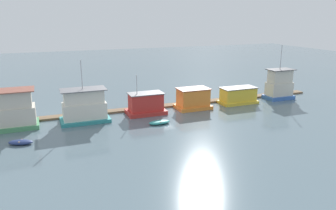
% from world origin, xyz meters
% --- Properties ---
extents(ground_plane, '(200.00, 200.00, 0.00)m').
position_xyz_m(ground_plane, '(0.00, 0.00, 0.00)').
color(ground_plane, slate).
extents(dock_walkway, '(59.60, 1.72, 0.30)m').
position_xyz_m(dock_walkway, '(0.00, 2.94, 0.15)').
color(dock_walkway, brown).
rests_on(dock_walkway, ground_plane).
extents(houseboat_green, '(6.72, 4.09, 5.33)m').
position_xyz_m(houseboat_green, '(-22.24, 0.42, 2.41)').
color(houseboat_green, '#4C9360').
rests_on(houseboat_green, ground_plane).
extents(houseboat_teal, '(6.92, 3.99, 8.94)m').
position_xyz_m(houseboat_teal, '(-12.63, -0.23, 2.18)').
color(houseboat_teal, teal).
rests_on(houseboat_teal, ground_plane).
extents(houseboat_red, '(6.00, 3.63, 6.25)m').
position_xyz_m(houseboat_red, '(-3.24, 0.16, 1.55)').
color(houseboat_red, red).
rests_on(houseboat_red, ground_plane).
extents(houseboat_orange, '(5.60, 3.78, 3.41)m').
position_xyz_m(houseboat_orange, '(4.91, 0.23, 1.61)').
color(houseboat_orange, orange).
rests_on(houseboat_orange, ground_plane).
extents(houseboat_yellow, '(6.59, 3.32, 2.83)m').
position_xyz_m(houseboat_yellow, '(13.70, 0.40, 1.36)').
color(houseboat_yellow, gold).
rests_on(houseboat_yellow, ground_plane).
extents(houseboat_blue, '(5.11, 3.23, 9.88)m').
position_xyz_m(houseboat_blue, '(22.45, 0.44, 2.48)').
color(houseboat_blue, '#3866B7').
rests_on(houseboat_blue, ground_plane).
extents(dinghy_navy, '(3.12, 2.12, 0.54)m').
position_xyz_m(dinghy_navy, '(-21.02, -6.36, 0.27)').
color(dinghy_navy, navy).
rests_on(dinghy_navy, ground_plane).
extents(dinghy_teal, '(3.16, 1.55, 0.52)m').
position_xyz_m(dinghy_teal, '(-2.99, -5.28, 0.26)').
color(dinghy_teal, teal).
rests_on(dinghy_teal, ground_plane).
extents(mooring_post_centre, '(0.31, 0.31, 1.97)m').
position_xyz_m(mooring_post_centre, '(-20.57, 1.83, 0.98)').
color(mooring_post_centre, brown).
rests_on(mooring_post_centre, ground_plane).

